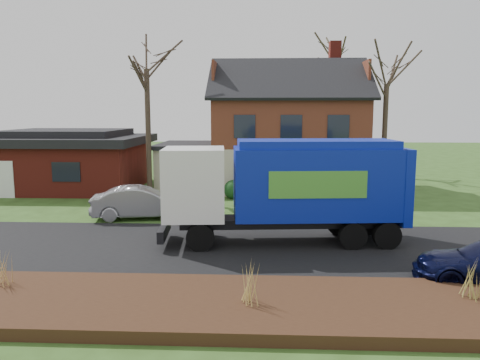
{
  "coord_description": "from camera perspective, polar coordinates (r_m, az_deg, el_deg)",
  "views": [
    {
      "loc": [
        0.41,
        -16.04,
        4.8
      ],
      "look_at": [
        -0.49,
        2.5,
        2.1
      ],
      "focal_mm": 35.0,
      "sensor_mm": 36.0,
      "label": 1
    }
  ],
  "objects": [
    {
      "name": "grass_clump_mid",
      "position": [
        11.29,
        1.15,
        -12.38
      ],
      "size": [
        0.37,
        0.3,
        1.03
      ],
      "color": "tan",
      "rests_on": "mulch_verge"
    },
    {
      "name": "tree_back",
      "position": [
        38.48,
        11.65,
        16.58
      ],
      "size": [
        3.96,
        3.96,
        12.55
      ],
      "color": "#463C2A",
      "rests_on": "ground"
    },
    {
      "name": "road",
      "position": [
        16.75,
        1.27,
        -8.33
      ],
      "size": [
        80.0,
        7.0,
        0.02
      ],
      "primitive_type": "cube",
      "color": "black",
      "rests_on": "ground"
    },
    {
      "name": "main_house",
      "position": [
        29.98,
        4.86,
        6.78
      ],
      "size": [
        12.95,
        8.95,
        9.26
      ],
      "color": "beige",
      "rests_on": "ground"
    },
    {
      "name": "silver_sedan",
      "position": [
        21.75,
        -11.93,
        -2.68
      ],
      "size": [
        4.64,
        2.38,
        1.46
      ],
      "primitive_type": "imported",
      "rotation": [
        0.0,
        0.0,
        1.77
      ],
      "color": "#999BA1",
      "rests_on": "ground"
    },
    {
      "name": "mulch_verge",
      "position": [
        11.71,
        0.57,
        -15.1
      ],
      "size": [
        80.0,
        3.5,
        0.3
      ],
      "primitive_type": "cube",
      "color": "black",
      "rests_on": "ground"
    },
    {
      "name": "grass_clump_west",
      "position": [
        13.89,
        -27.05,
        -9.62
      ],
      "size": [
        0.34,
        0.28,
        0.89
      ],
      "color": "tan",
      "rests_on": "mulch_verge"
    },
    {
      "name": "garbage_truck",
      "position": [
        17.16,
        6.07,
        -0.5
      ],
      "size": [
        9.05,
        3.14,
        3.8
      ],
      "rotation": [
        0.0,
        0.0,
        0.09
      ],
      "color": "black",
      "rests_on": "ground"
    },
    {
      "name": "ranch_house",
      "position": [
        31.72,
        -20.3,
        2.37
      ],
      "size": [
        9.8,
        8.2,
        3.7
      ],
      "color": "maroon",
      "rests_on": "ground"
    },
    {
      "name": "tree_front_east",
      "position": [
        28.2,
        17.55,
        13.19
      ],
      "size": [
        3.28,
        3.28,
        9.1
      ],
      "color": "#443529",
      "rests_on": "ground"
    },
    {
      "name": "ground",
      "position": [
        16.75,
        1.27,
        -8.36
      ],
      "size": [
        120.0,
        120.0,
        0.0
      ],
      "primitive_type": "plane",
      "color": "#2C4818",
      "rests_on": "ground"
    },
    {
      "name": "tree_front_west",
      "position": [
        27.35,
        -11.4,
        15.32
      ],
      "size": [
        3.36,
        3.36,
        9.98
      ],
      "color": "#3F3126",
      "rests_on": "ground"
    },
    {
      "name": "grass_clump_east",
      "position": [
        12.87,
        26.31,
        -10.88
      ],
      "size": [
        0.37,
        0.3,
        0.92
      ],
      "color": "olive",
      "rests_on": "mulch_verge"
    }
  ]
}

